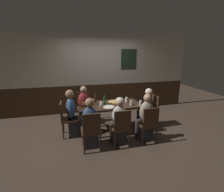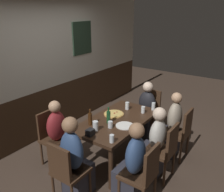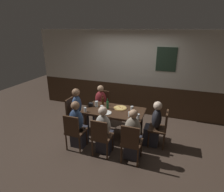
{
  "view_description": "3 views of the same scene",
  "coord_description": "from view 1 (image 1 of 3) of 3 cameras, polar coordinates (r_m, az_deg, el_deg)",
  "views": [
    {
      "loc": [
        -1.02,
        -3.98,
        2.06
      ],
      "look_at": [
        0.01,
        0.02,
        0.95
      ],
      "focal_mm": 26.74,
      "sensor_mm": 36.0,
      "label": 1
    },
    {
      "loc": [
        -2.88,
        -1.9,
        2.41
      ],
      "look_at": [
        -0.02,
        0.09,
        1.12
      ],
      "focal_mm": 38.56,
      "sensor_mm": 36.0,
      "label": 2
    },
    {
      "loc": [
        1.38,
        -3.98,
        2.63
      ],
      "look_at": [
        -0.08,
        0.09,
        1.07
      ],
      "focal_mm": 30.14,
      "sensor_mm": 36.0,
      "label": 3
    }
  ],
  "objects": [
    {
      "name": "wall_back",
      "position": [
        5.77,
        -4.16,
        7.48
      ],
      "size": [
        6.4,
        0.13,
        2.6
      ],
      "color": "#3D2819",
      "rests_on": "ground_plane"
    },
    {
      "name": "beer_bottle_green",
      "position": [
        4.28,
        -2.61,
        -1.49
      ],
      "size": [
        0.06,
        0.06,
        0.26
      ],
      "color": "#194723",
      "rests_on": "dining_table"
    },
    {
      "name": "pint_glass_pale",
      "position": [
        4.49,
        4.95,
        -1.36
      ],
      "size": [
        0.07,
        0.07,
        0.13
      ],
      "color": "silver",
      "rests_on": "dining_table"
    },
    {
      "name": "dining_table",
      "position": [
        4.34,
        -0.12,
        -3.96
      ],
      "size": [
        1.47,
        0.8,
        0.74
      ],
      "color": "#382316",
      "rests_on": "ground_plane"
    },
    {
      "name": "chair_head_west",
      "position": [
        4.28,
        -15.37,
        -6.98
      ],
      "size": [
        0.4,
        0.4,
        0.88
      ],
      "color": "#422B1C",
      "rests_on": "ground_plane"
    },
    {
      "name": "tumbler_short",
      "position": [
        4.23,
        6.54,
        -2.53
      ],
      "size": [
        0.06,
        0.06,
        0.11
      ],
      "color": "silver",
      "rests_on": "dining_table"
    },
    {
      "name": "person_left_near",
      "position": [
        3.7,
        -7.47,
        -10.39
      ],
      "size": [
        0.34,
        0.37,
        1.14
      ],
      "color": "#2D2D38",
      "rests_on": "ground_plane"
    },
    {
      "name": "person_right_near",
      "position": [
        4.04,
        11.28,
        -8.35
      ],
      "size": [
        0.34,
        0.37,
        1.14
      ],
      "color": "#2D2D38",
      "rests_on": "ground_plane"
    },
    {
      "name": "condiment_caddy",
      "position": [
        4.22,
        -8.61,
        -2.71
      ],
      "size": [
        0.11,
        0.09,
        0.09
      ],
      "primitive_type": "cube",
      "color": "black",
      "rests_on": "dining_table"
    },
    {
      "name": "chair_right_near",
      "position": [
        3.9,
        12.33,
        -8.98
      ],
      "size": [
        0.4,
        0.4,
        0.88
      ],
      "color": "#422B1C",
      "rests_on": "ground_plane"
    },
    {
      "name": "person_head_east",
      "position": [
        4.73,
        11.59,
        -5.0
      ],
      "size": [
        0.37,
        0.34,
        1.1
      ],
      "color": "#2D2D38",
      "rests_on": "ground_plane"
    },
    {
      "name": "beer_glass_half",
      "position": [
        4.17,
        -3.81,
        -2.77
      ],
      "size": [
        0.07,
        0.07,
        0.1
      ],
      "color": "silver",
      "rests_on": "dining_table"
    },
    {
      "name": "person_left_far",
      "position": [
        4.91,
        -9.4,
        -4.15
      ],
      "size": [
        0.34,
        0.37,
        1.1
      ],
      "color": "#2D2D38",
      "rests_on": "ground_plane"
    },
    {
      "name": "beer_glass_tall",
      "position": [
        4.23,
        9.68,
        -2.54
      ],
      "size": [
        0.06,
        0.06,
        0.13
      ],
      "color": "silver",
      "rests_on": "dining_table"
    },
    {
      "name": "chair_head_east",
      "position": [
        4.79,
        13.39,
        -4.42
      ],
      "size": [
        0.4,
        0.4,
        0.88
      ],
      "color": "#422B1C",
      "rests_on": "ground_plane"
    },
    {
      "name": "plate_white_large",
      "position": [
        4.08,
        -1.11,
        -3.76
      ],
      "size": [
        0.27,
        0.27,
        0.01
      ],
      "primitive_type": "cylinder",
      "color": "white",
      "rests_on": "dining_table"
    },
    {
      "name": "person_head_west",
      "position": [
        4.27,
        -13.2,
        -6.79
      ],
      "size": [
        0.37,
        0.34,
        1.18
      ],
      "color": "#2D2D38",
      "rests_on": "ground_plane"
    },
    {
      "name": "pizza",
      "position": [
        4.47,
        0.85,
        -1.97
      ],
      "size": [
        0.33,
        0.33,
        0.03
      ],
      "color": "tan",
      "rests_on": "dining_table"
    },
    {
      "name": "beer_bottle_brown",
      "position": [
        4.43,
        -5.77,
        -1.02
      ],
      "size": [
        0.06,
        0.06,
        0.26
      ],
      "color": "#42230F",
      "rests_on": "dining_table"
    },
    {
      "name": "ground_plane",
      "position": [
        4.59,
        -0.12,
        -11.6
      ],
      "size": [
        12.0,
        12.0,
        0.0
      ],
      "primitive_type": "plane",
      "color": "#423328"
    },
    {
      "name": "chair_left_near",
      "position": [
        3.55,
        -7.14,
        -11.27
      ],
      "size": [
        0.4,
        0.4,
        0.88
      ],
      "color": "#422B1C",
      "rests_on": "ground_plane"
    },
    {
      "name": "highball_clear",
      "position": [
        3.89,
        -7.78,
        -4.18
      ],
      "size": [
        0.06,
        0.06,
        0.11
      ],
      "color": "silver",
      "rests_on": "dining_table"
    },
    {
      "name": "pint_glass_stout",
      "position": [
        4.25,
        -6.7,
        -2.24
      ],
      "size": [
        0.08,
        0.08,
        0.15
      ],
      "color": "silver",
      "rests_on": "dining_table"
    },
    {
      "name": "chair_mid_near",
      "position": [
        3.67,
        3.1,
        -10.21
      ],
      "size": [
        0.4,
        0.4,
        0.88
      ],
      "color": "#422B1C",
      "rests_on": "ground_plane"
    },
    {
      "name": "chair_left_far",
      "position": [
        5.06,
        -9.59,
        -3.18
      ],
      "size": [
        0.4,
        0.4,
        0.88
      ],
      "color": "#422B1C",
      "rests_on": "ground_plane"
    },
    {
      "name": "person_mid_near",
      "position": [
        3.82,
        2.35,
        -9.61
      ],
      "size": [
        0.34,
        0.37,
        1.11
      ],
      "color": "#2D2D38",
      "rests_on": "ground_plane"
    }
  ]
}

